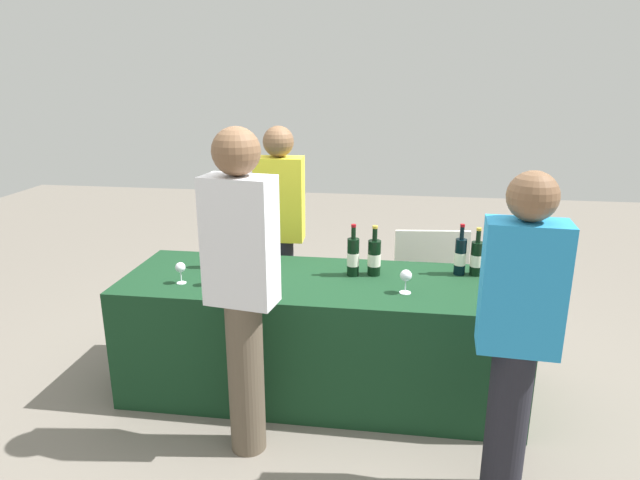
% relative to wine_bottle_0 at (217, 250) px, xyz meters
% --- Properties ---
extents(ground_plane, '(12.00, 12.00, 0.00)m').
position_rel_wine_bottle_0_xyz_m(ground_plane, '(0.68, -0.12, -0.87)').
color(ground_plane, slate).
extents(tasting_table, '(2.41, 0.83, 0.75)m').
position_rel_wine_bottle_0_xyz_m(tasting_table, '(0.68, -0.12, -0.50)').
color(tasting_table, '#14381E').
rests_on(tasting_table, ground_plane).
extents(wine_bottle_0, '(0.06, 0.06, 0.32)m').
position_rel_wine_bottle_0_xyz_m(wine_bottle_0, '(0.00, 0.00, 0.00)').
color(wine_bottle_0, black).
rests_on(wine_bottle_0, tasting_table).
extents(wine_bottle_1, '(0.07, 0.07, 0.32)m').
position_rel_wine_bottle_0_xyz_m(wine_bottle_1, '(0.11, -0.01, -0.01)').
color(wine_bottle_1, black).
rests_on(wine_bottle_1, tasting_table).
extents(wine_bottle_2, '(0.07, 0.07, 0.33)m').
position_rel_wine_bottle_0_xyz_m(wine_bottle_2, '(0.87, -0.02, 0.00)').
color(wine_bottle_2, black).
rests_on(wine_bottle_2, tasting_table).
extents(wine_bottle_3, '(0.08, 0.08, 0.32)m').
position_rel_wine_bottle_0_xyz_m(wine_bottle_3, '(1.00, 0.01, -0.00)').
color(wine_bottle_3, black).
rests_on(wine_bottle_3, tasting_table).
extents(wine_bottle_4, '(0.07, 0.07, 0.32)m').
position_rel_wine_bottle_0_xyz_m(wine_bottle_4, '(1.53, 0.10, -0.00)').
color(wine_bottle_4, black).
rests_on(wine_bottle_4, tasting_table).
extents(wine_bottle_5, '(0.08, 0.08, 0.30)m').
position_rel_wine_bottle_0_xyz_m(wine_bottle_5, '(1.63, 0.10, -0.01)').
color(wine_bottle_5, black).
rests_on(wine_bottle_5, tasting_table).
extents(wine_glass_0, '(0.06, 0.06, 0.13)m').
position_rel_wine_bottle_0_xyz_m(wine_glass_0, '(-0.13, -0.30, -0.03)').
color(wine_glass_0, silver).
rests_on(wine_glass_0, tasting_table).
extents(wine_glass_1, '(0.07, 0.07, 0.14)m').
position_rel_wine_bottle_0_xyz_m(wine_glass_1, '(0.06, -0.30, -0.02)').
color(wine_glass_1, silver).
rests_on(wine_glass_1, tasting_table).
extents(wine_glass_2, '(0.07, 0.07, 0.13)m').
position_rel_wine_bottle_0_xyz_m(wine_glass_2, '(0.29, -0.30, -0.03)').
color(wine_glass_2, silver).
rests_on(wine_glass_2, tasting_table).
extents(wine_glass_3, '(0.07, 0.07, 0.14)m').
position_rel_wine_bottle_0_xyz_m(wine_glass_3, '(1.19, -0.26, -0.02)').
color(wine_glass_3, silver).
rests_on(wine_glass_3, tasting_table).
extents(server_pouring, '(0.35, 0.22, 1.61)m').
position_rel_wine_bottle_0_xyz_m(server_pouring, '(0.30, 0.53, 0.02)').
color(server_pouring, black).
rests_on(server_pouring, ground_plane).
extents(guest_0, '(0.37, 0.24, 1.73)m').
position_rel_wine_bottle_0_xyz_m(guest_0, '(0.38, -0.75, 0.09)').
color(guest_0, brown).
rests_on(guest_0, ground_plane).
extents(guest_1, '(0.36, 0.21, 1.58)m').
position_rel_wine_bottle_0_xyz_m(guest_1, '(1.68, -0.92, -0.00)').
color(guest_1, black).
rests_on(guest_1, ground_plane).
extents(menu_board, '(0.58, 0.09, 0.78)m').
position_rel_wine_bottle_0_xyz_m(menu_board, '(1.42, 0.97, -0.48)').
color(menu_board, white).
rests_on(menu_board, ground_plane).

